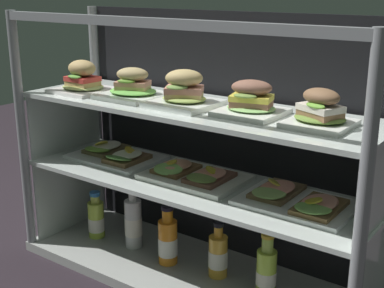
{
  "coord_description": "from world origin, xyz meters",
  "views": [
    {
      "loc": [
        1.0,
        -1.39,
        1.01
      ],
      "look_at": [
        0.0,
        0.0,
        0.5
      ],
      "focal_mm": 50.39,
      "sensor_mm": 36.0,
      "label": 1
    }
  ],
  "objects": [
    {
      "name": "ground_plane",
      "position": [
        0.0,
        0.0,
        -0.01
      ],
      "size": [
        6.0,
        6.0,
        0.02
      ],
      "primitive_type": "cube",
      "color": "black",
      "rests_on": "ground"
    },
    {
      "name": "case_base_deck",
      "position": [
        0.0,
        0.0,
        0.02
      ],
      "size": [
        1.32,
        0.42,
        0.04
      ],
      "primitive_type": "cube",
      "color": "#A3A6A1",
      "rests_on": "ground"
    },
    {
      "name": "open_sandwich_tray_far_right",
      "position": [
        -0.38,
        0.02,
        0.39
      ],
      "size": [
        0.34,
        0.23,
        0.06
      ],
      "color": "white",
      "rests_on": "shelf_lower_glass"
    },
    {
      "name": "juice_bottle_back_center",
      "position": [
        0.29,
        0.02,
        0.12
      ],
      "size": [
        0.07,
        0.07,
        0.21
      ],
      "color": "#B3D544",
      "rests_on": "case_base_deck"
    },
    {
      "name": "open_sandwich_tray_left_of_center",
      "position": [
        -0.0,
        0.01,
        0.39
      ],
      "size": [
        0.34,
        0.23,
        0.06
      ],
      "color": "white",
      "rests_on": "shelf_lower_glass"
    },
    {
      "name": "riser_upper_tier",
      "position": [
        0.0,
        0.0,
        0.49
      ],
      "size": [
        1.25,
        0.35,
        0.25
      ],
      "color": "silver",
      "rests_on": "shelf_lower_glass"
    },
    {
      "name": "shelf_upper_glass",
      "position": [
        0.0,
        0.0,
        0.63
      ],
      "size": [
        1.26,
        0.37,
        0.02
      ],
      "primitive_type": "cube",
      "color": "silver",
      "rests_on": "riser_upper_tier"
    },
    {
      "name": "juice_bottle_front_right_end",
      "position": [
        -0.46,
        -0.01,
        0.11
      ],
      "size": [
        0.06,
        0.06,
        0.19
      ],
      "color": "#BAD646",
      "rests_on": "case_base_deck"
    },
    {
      "name": "plated_roll_sandwich_right_of_center",
      "position": [
        0.44,
        -0.01,
        0.67
      ],
      "size": [
        0.18,
        0.18,
        0.11
      ],
      "color": "white",
      "rests_on": "shelf_upper_glass"
    },
    {
      "name": "juice_bottle_near_post",
      "position": [
        0.1,
        0.02,
        0.11
      ],
      "size": [
        0.07,
        0.07,
        0.2
      ],
      "color": "gold",
      "rests_on": "case_base_deck"
    },
    {
      "name": "plated_roll_sandwich_mid_right",
      "position": [
        -0.24,
        -0.02,
        0.67
      ],
      "size": [
        0.21,
        0.21,
        0.11
      ],
      "color": "white",
      "rests_on": "shelf_upper_glass"
    },
    {
      "name": "plated_roll_sandwich_far_right",
      "position": [
        0.22,
        -0.0,
        0.67
      ],
      "size": [
        0.19,
        0.19,
        0.11
      ],
      "color": "white",
      "rests_on": "shelf_upper_glass"
    },
    {
      "name": "open_sandwich_tray_near_left_corner",
      "position": [
        0.38,
        0.01,
        0.39
      ],
      "size": [
        0.34,
        0.24,
        0.06
      ],
      "color": "white",
      "rests_on": "shelf_lower_glass"
    },
    {
      "name": "juice_bottle_front_middle",
      "position": [
        -0.28,
        0.01,
        0.13
      ],
      "size": [
        0.07,
        0.07,
        0.24
      ],
      "color": "silver",
      "rests_on": "case_base_deck"
    },
    {
      "name": "plated_roll_sandwich_left_of_center",
      "position": [
        -0.01,
        -0.03,
        0.68
      ],
      "size": [
        0.2,
        0.2,
        0.12
      ],
      "color": "white",
      "rests_on": "shelf_upper_glass"
    },
    {
      "name": "riser_lower_tier",
      "position": [
        0.0,
        0.0,
        0.2
      ],
      "size": [
        1.25,
        0.35,
        0.32
      ],
      "color": "silver",
      "rests_on": "case_base_deck"
    },
    {
      "name": "juice_bottle_front_fourth",
      "position": [
        -0.1,
        -0.01,
        0.12
      ],
      "size": [
        0.07,
        0.07,
        0.22
      ],
      "color": "orange",
      "rests_on": "case_base_deck"
    },
    {
      "name": "shelf_lower_glass",
      "position": [
        0.0,
        0.0,
        0.36
      ],
      "size": [
        1.26,
        0.37,
        0.02
      ],
      "primitive_type": "cube",
      "color": "silver",
      "rests_on": "riser_lower_tier"
    },
    {
      "name": "plated_roll_sandwich_center",
      "position": [
        -0.46,
        -0.05,
        0.68
      ],
      "size": [
        0.19,
        0.19,
        0.12
      ],
      "color": "white",
      "rests_on": "shelf_upper_glass"
    },
    {
      "name": "case_frame",
      "position": [
        0.0,
        0.11,
        0.5
      ],
      "size": [
        1.32,
        0.42,
        0.92
      ],
      "color": "gray",
      "rests_on": "ground"
    }
  ]
}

